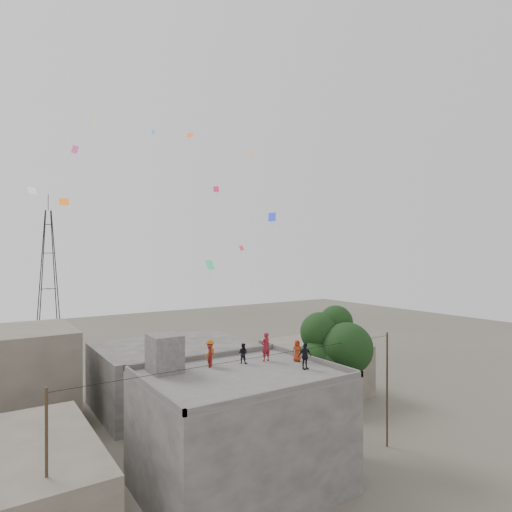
{
  "coord_description": "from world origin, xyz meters",
  "views": [
    {
      "loc": [
        -11.76,
        -19.34,
        12.44
      ],
      "look_at": [
        1.7,
        1.07,
        12.35
      ],
      "focal_mm": 30.0,
      "sensor_mm": 36.0,
      "label": 1
    }
  ],
  "objects_px": {
    "transmission_tower": "(48,281)",
    "person_dark_adult": "(305,356)",
    "person_red_adult": "(266,347)",
    "stair_head_box": "(165,353)",
    "tree": "(334,354)"
  },
  "relations": [
    {
      "from": "stair_head_box",
      "to": "transmission_tower",
      "type": "relative_size",
      "value": 0.1
    },
    {
      "from": "tree",
      "to": "person_red_adult",
      "type": "height_order",
      "value": "tree"
    },
    {
      "from": "person_red_adult",
      "to": "tree",
      "type": "bearing_deg",
      "value": 162.08
    },
    {
      "from": "stair_head_box",
      "to": "person_red_adult",
      "type": "bearing_deg",
      "value": -10.54
    },
    {
      "from": "stair_head_box",
      "to": "person_dark_adult",
      "type": "relative_size",
      "value": 1.38
    },
    {
      "from": "transmission_tower",
      "to": "person_dark_adult",
      "type": "relative_size",
      "value": 13.8
    },
    {
      "from": "stair_head_box",
      "to": "person_red_adult",
      "type": "relative_size",
      "value": 1.19
    },
    {
      "from": "tree",
      "to": "person_dark_adult",
      "type": "height_order",
      "value": "tree"
    },
    {
      "from": "transmission_tower",
      "to": "person_red_adult",
      "type": "height_order",
      "value": "transmission_tower"
    },
    {
      "from": "tree",
      "to": "transmission_tower",
      "type": "relative_size",
      "value": 0.45
    },
    {
      "from": "stair_head_box",
      "to": "person_dark_adult",
      "type": "height_order",
      "value": "stair_head_box"
    },
    {
      "from": "transmission_tower",
      "to": "person_dark_adult",
      "type": "height_order",
      "value": "transmission_tower"
    },
    {
      "from": "tree",
      "to": "person_dark_adult",
      "type": "relative_size",
      "value": 6.28
    },
    {
      "from": "person_dark_adult",
      "to": "stair_head_box",
      "type": "bearing_deg",
      "value": 154.79
    },
    {
      "from": "transmission_tower",
      "to": "person_red_adult",
      "type": "xyz_separation_m",
      "value": [
        6.68,
        -38.49,
        -2.12
      ]
    }
  ]
}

